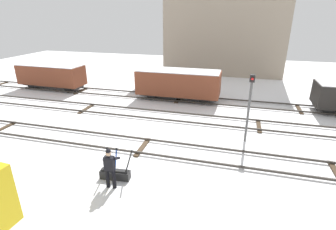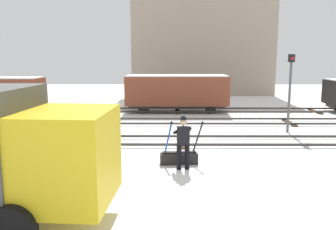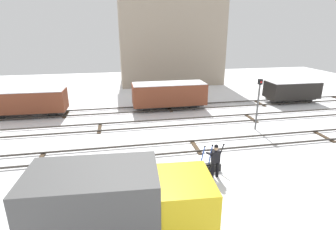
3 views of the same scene
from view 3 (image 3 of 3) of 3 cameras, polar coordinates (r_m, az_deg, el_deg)
name	(u,v)px [view 3 (image 3 of 3)]	position (r m, az deg, el deg)	size (l,w,h in m)	color
ground_plane	(196,148)	(16.07, 6.02, -7.03)	(60.00, 60.00, 0.00)	white
track_main_line	(196,146)	(16.03, 6.04, -6.68)	(44.00, 1.94, 0.18)	#38332D
track_siding_near	(179,122)	(19.88, 2.48, -1.54)	(44.00, 1.94, 0.18)	#38332D
track_siding_far	(169,108)	(23.46, 0.31, 1.59)	(44.00, 1.94, 0.18)	#38332D
switch_lever_frame	(209,167)	(13.59, 8.79, -11.00)	(1.45, 0.48, 1.44)	black
rail_worker	(215,159)	(12.83, 10.21, -9.32)	(0.58, 0.67, 1.71)	black
delivery_truck	(119,206)	(8.71, -10.48, -18.85)	(5.68, 2.74, 2.90)	gold
signal_post	(258,99)	(19.12, 19.00, 3.30)	(0.24, 0.32, 3.61)	#4C4C4C
apartment_building	(170,38)	(35.06, 0.43, 16.31)	(13.01, 6.75, 11.28)	gray
freight_car_mid_siding	(169,94)	(23.13, 0.23, 4.54)	(6.38, 2.28, 2.34)	#2D2B28
freight_car_back_track	(27,102)	(23.86, -28.23, 2.59)	(6.00, 2.09, 2.21)	#2D2B28
freight_car_far_end	(292,90)	(28.04, 25.25, 4.94)	(4.85, 2.26, 2.07)	#2D2B28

